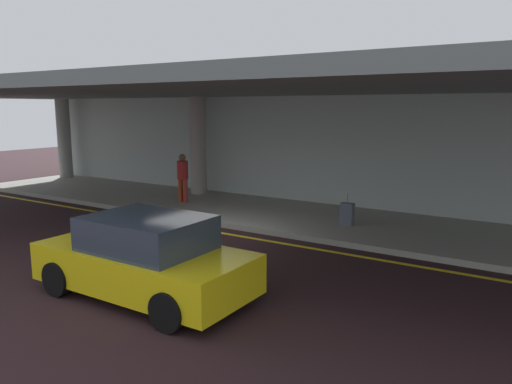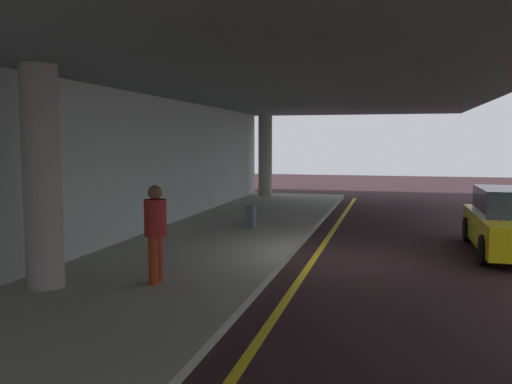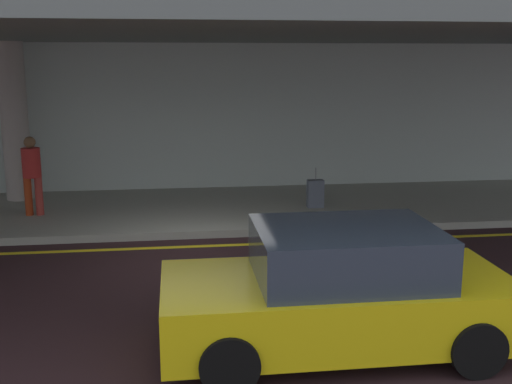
{
  "view_description": "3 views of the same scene",
  "coord_description": "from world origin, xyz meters",
  "px_view_note": "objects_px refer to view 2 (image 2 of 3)",
  "views": [
    {
      "loc": [
        7.8,
        -9.94,
        3.4
      ],
      "look_at": [
        -0.12,
        2.45,
        0.85
      ],
      "focal_mm": 34.25,
      "sensor_mm": 36.0,
      "label": 1
    },
    {
      "loc": [
        -11.74,
        -1.14,
        2.57
      ],
      "look_at": [
        1.12,
        2.12,
        1.33
      ],
      "focal_mm": 38.1,
      "sensor_mm": 36.0,
      "label": 2
    },
    {
      "loc": [
        -0.32,
        -10.64,
        3.4
      ],
      "look_at": [
        1.27,
        1.56,
        0.78
      ],
      "focal_mm": 43.76,
      "sensor_mm": 36.0,
      "label": 3
    }
  ],
  "objects_px": {
    "traveler_with_luggage": "(156,227)",
    "support_column_center": "(265,155)",
    "suitcase_upright_primary": "(251,217)",
    "support_column_left_mid": "(42,178)"
  },
  "relations": [
    {
      "from": "suitcase_upright_primary",
      "to": "support_column_center",
      "type": "bearing_deg",
      "value": 37.53
    },
    {
      "from": "support_column_center",
      "to": "traveler_with_luggage",
      "type": "bearing_deg",
      "value": -173.72
    },
    {
      "from": "traveler_with_luggage",
      "to": "support_column_center",
      "type": "bearing_deg",
      "value": 78.84
    },
    {
      "from": "traveler_with_luggage",
      "to": "suitcase_upright_primary",
      "type": "bearing_deg",
      "value": 71.88
    },
    {
      "from": "support_column_center",
      "to": "suitcase_upright_primary",
      "type": "xyz_separation_m",
      "value": [
        -9.24,
        -1.76,
        -1.51
      ]
    },
    {
      "from": "traveler_with_luggage",
      "to": "suitcase_upright_primary",
      "type": "xyz_separation_m",
      "value": [
        6.08,
        -0.07,
        -0.65
      ]
    },
    {
      "from": "support_column_left_mid",
      "to": "suitcase_upright_primary",
      "type": "bearing_deg",
      "value": -14.58
    },
    {
      "from": "support_column_center",
      "to": "suitcase_upright_primary",
      "type": "height_order",
      "value": "support_column_center"
    },
    {
      "from": "support_column_left_mid",
      "to": "support_column_center",
      "type": "relative_size",
      "value": 1.0
    },
    {
      "from": "support_column_left_mid",
      "to": "traveler_with_luggage",
      "type": "height_order",
      "value": "support_column_left_mid"
    }
  ]
}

